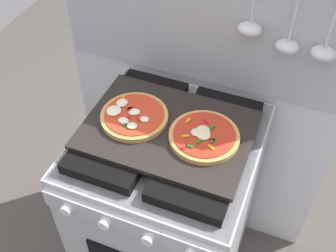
{
  "coord_description": "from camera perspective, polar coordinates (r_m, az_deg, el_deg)",
  "views": [
    {
      "loc": [
        0.35,
        -0.87,
        1.89
      ],
      "look_at": [
        0.0,
        0.0,
        0.93
      ],
      "focal_mm": 44.81,
      "sensor_mm": 36.0,
      "label": 1
    }
  ],
  "objects": [
    {
      "name": "baking_tray",
      "position": [
        1.36,
        0.0,
        -0.53
      ],
      "size": [
        0.54,
        0.38,
        0.02
      ],
      "primitive_type": "cube",
      "color": "black",
      "rests_on": "stove"
    },
    {
      "name": "pizza_left",
      "position": [
        1.38,
        -4.67,
        1.45
      ],
      "size": [
        0.22,
        0.22,
        0.03
      ],
      "color": "tan",
      "rests_on": "baking_tray"
    },
    {
      "name": "kitchen_backsplash",
      "position": [
        1.67,
        4.41,
        4.3
      ],
      "size": [
        1.1,
        0.09,
        1.55
      ],
      "color": "silver",
      "rests_on": "ground_plane"
    },
    {
      "name": "stove",
      "position": [
        1.72,
        -0.02,
        -11.21
      ],
      "size": [
        0.6,
        0.64,
        0.9
      ],
      "color": "#B7BABF",
      "rests_on": "ground_plane"
    },
    {
      "name": "pizza_right",
      "position": [
        1.31,
        4.89,
        -1.43
      ],
      "size": [
        0.22,
        0.22,
        0.03
      ],
      "color": "tan",
      "rests_on": "baking_tray"
    }
  ]
}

